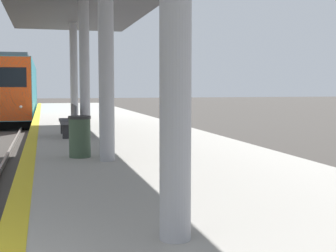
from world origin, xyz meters
name	(u,v)px	position (x,y,z in m)	size (l,w,h in m)	color
train	(16,90)	(0.00, 34.46, 2.25)	(2.76, 19.76, 4.43)	black
trash_bin	(80,136)	(2.70, 7.24, 1.46)	(0.47, 0.47, 0.86)	#384C38
bench	(70,119)	(2.72, 11.55, 1.52)	(0.44, 1.76, 0.92)	#4C4C51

